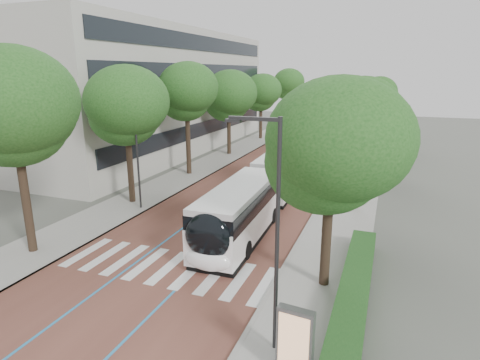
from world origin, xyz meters
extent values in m
plane|color=#51544C|center=(0.00, 0.00, 0.00)|extent=(160.00, 160.00, 0.00)
cube|color=brown|center=(0.00, 40.00, 0.01)|extent=(11.00, 140.00, 0.02)
cube|color=gray|center=(-7.50, 40.00, 0.06)|extent=(4.00, 140.00, 0.12)
cube|color=gray|center=(7.50, 40.00, 0.06)|extent=(4.00, 140.00, 0.12)
cube|color=gray|center=(-5.60, 40.00, 0.06)|extent=(0.20, 140.00, 0.14)
cube|color=gray|center=(5.60, 40.00, 0.06)|extent=(0.20, 140.00, 0.14)
cube|color=silver|center=(-4.80, 1.00, 0.03)|extent=(0.55, 3.60, 0.01)
cube|color=silver|center=(-3.55, 1.00, 0.03)|extent=(0.55, 3.60, 0.01)
cube|color=silver|center=(-2.30, 1.00, 0.03)|extent=(0.55, 3.60, 0.01)
cube|color=silver|center=(-1.05, 1.00, 0.03)|extent=(0.55, 3.60, 0.01)
cube|color=silver|center=(0.20, 1.00, 0.03)|extent=(0.55, 3.60, 0.01)
cube|color=silver|center=(1.45, 1.00, 0.03)|extent=(0.55, 3.60, 0.01)
cube|color=silver|center=(2.70, 1.00, 0.03)|extent=(0.55, 3.60, 0.01)
cube|color=silver|center=(3.95, 1.00, 0.03)|extent=(0.55, 3.60, 0.01)
cube|color=silver|center=(5.20, 1.00, 0.03)|extent=(0.55, 3.60, 0.01)
cube|color=#247AB5|center=(-1.60, 40.00, 0.02)|extent=(0.12, 126.00, 0.01)
cube|color=#247AB5|center=(1.60, 40.00, 0.02)|extent=(0.12, 126.00, 0.01)
cube|color=#A6A299|center=(-19.50, 28.00, 7.00)|extent=(18.00, 40.00, 14.00)
cube|color=black|center=(-10.45, 28.00, 3.00)|extent=(0.12, 38.00, 1.60)
cube|color=black|center=(-10.45, 28.00, 6.20)|extent=(0.12, 38.00, 1.60)
cube|color=black|center=(-10.45, 28.00, 9.40)|extent=(0.12, 38.00, 1.60)
cube|color=black|center=(-10.45, 28.00, 12.40)|extent=(0.12, 38.00, 1.60)
cube|color=#18471A|center=(9.10, 0.00, 0.52)|extent=(1.20, 14.00, 0.80)
cylinder|color=#2A2A2C|center=(6.80, -3.00, 4.12)|extent=(0.14, 0.14, 8.00)
cube|color=#2A2A2C|center=(6.00, -3.00, 8.02)|extent=(1.70, 0.12, 0.12)
cube|color=#2A2A2C|center=(5.30, -3.00, 7.94)|extent=(0.50, 0.20, 0.10)
cylinder|color=#2A2A2C|center=(6.80, 22.00, 4.12)|extent=(0.14, 0.14, 8.00)
cube|color=#2A2A2C|center=(6.00, 22.00, 8.02)|extent=(1.70, 0.12, 0.12)
cube|color=#2A2A2C|center=(5.30, 22.00, 7.94)|extent=(0.50, 0.20, 0.10)
cylinder|color=#2A2A2C|center=(-6.10, 8.00, 4.12)|extent=(0.14, 0.14, 8.00)
cylinder|color=black|center=(-7.50, 0.00, 2.64)|extent=(0.44, 0.44, 5.29)
ellipsoid|color=#194917|center=(-7.50, 0.00, 7.45)|extent=(6.22, 6.22, 5.29)
cylinder|color=black|center=(-7.50, 9.00, 2.43)|extent=(0.44, 0.44, 4.85)
ellipsoid|color=#194917|center=(-7.50, 9.00, 6.84)|extent=(5.79, 5.79, 4.93)
cylinder|color=black|center=(-7.50, 18.00, 2.63)|extent=(0.44, 0.44, 5.26)
ellipsoid|color=#194917|center=(-7.50, 18.00, 7.41)|extent=(5.37, 5.37, 4.56)
cylinder|color=black|center=(-7.50, 28.00, 2.30)|extent=(0.44, 0.44, 4.60)
ellipsoid|color=#194917|center=(-7.50, 28.00, 6.49)|extent=(5.99, 5.99, 5.09)
cylinder|color=black|center=(-7.50, 40.00, 2.24)|extent=(0.44, 0.44, 4.47)
ellipsoid|color=#194917|center=(-7.50, 40.00, 6.31)|extent=(5.27, 5.27, 4.48)
cylinder|color=black|center=(-7.50, 55.00, 2.51)|extent=(0.44, 0.44, 5.02)
ellipsoid|color=#194917|center=(-7.50, 55.00, 7.07)|extent=(5.32, 5.32, 4.52)
cylinder|color=black|center=(7.70, 2.00, 2.19)|extent=(0.44, 0.44, 4.37)
ellipsoid|color=#194917|center=(7.70, 2.00, 6.16)|extent=(6.03, 6.03, 5.12)
cylinder|color=black|center=(7.70, 14.00, 2.26)|extent=(0.44, 0.44, 4.53)
ellipsoid|color=#194917|center=(7.70, 14.00, 6.38)|extent=(5.10, 5.10, 4.34)
cylinder|color=black|center=(7.70, 28.00, 2.12)|extent=(0.44, 0.44, 4.24)
ellipsoid|color=#194917|center=(7.70, 28.00, 5.97)|extent=(4.90, 4.90, 4.17)
cylinder|color=black|center=(7.70, 44.00, 2.18)|extent=(0.44, 0.44, 4.36)
ellipsoid|color=#194917|center=(7.70, 44.00, 6.15)|extent=(4.82, 4.82, 4.09)
cylinder|color=black|center=(2.16, 10.69, 1.77)|extent=(2.32, 0.96, 2.30)
cube|color=white|center=(2.30, 5.56, 1.26)|extent=(2.75, 9.42, 1.82)
cube|color=black|center=(2.30, 5.56, 2.40)|extent=(2.79, 9.24, 0.97)
cube|color=silver|center=(2.30, 5.56, 3.04)|extent=(2.70, 9.24, 0.31)
cube|color=black|center=(2.30, 5.56, 0.17)|extent=(2.69, 9.05, 0.35)
cube|color=white|center=(2.04, 15.01, 1.26)|extent=(2.71, 7.80, 1.82)
cube|color=black|center=(2.04, 15.01, 2.40)|extent=(2.74, 7.65, 0.97)
cube|color=silver|center=(2.04, 15.01, 3.04)|extent=(2.65, 7.65, 0.31)
cube|color=black|center=(2.04, 15.01, 0.17)|extent=(2.65, 7.49, 0.35)
ellipsoid|color=black|center=(2.42, 1.03, 2.00)|extent=(2.38, 1.16, 2.28)
ellipsoid|color=white|center=(2.42, 0.98, 0.86)|extent=(2.38, 1.06, 1.14)
cylinder|color=black|center=(1.23, 3.25, 0.50)|extent=(0.33, 1.01, 1.00)
cylinder|color=black|center=(3.49, 3.31, 0.50)|extent=(0.33, 1.01, 1.00)
cylinder|color=black|center=(0.87, 16.65, 0.50)|extent=(0.33, 1.01, 1.00)
cylinder|color=black|center=(3.13, 16.71, 0.50)|extent=(0.33, 1.01, 1.00)
cylinder|color=black|center=(1.09, 8.61, 0.50)|extent=(0.33, 1.01, 1.00)
cylinder|color=black|center=(3.34, 8.67, 0.50)|extent=(0.33, 1.01, 1.00)
cube|color=white|center=(2.78, 25.64, 1.26)|extent=(3.04, 12.10, 1.82)
cube|color=black|center=(2.78, 25.64, 2.40)|extent=(3.07, 11.86, 0.97)
cube|color=silver|center=(2.78, 25.64, 3.04)|extent=(2.98, 11.86, 0.31)
cube|color=black|center=(2.78, 25.64, 0.17)|extent=(2.97, 11.62, 0.35)
ellipsoid|color=black|center=(2.52, 19.80, 2.00)|extent=(2.40, 1.21, 2.28)
ellipsoid|color=white|center=(2.51, 19.75, 0.86)|extent=(2.39, 1.11, 1.14)
cylinder|color=black|center=(1.49, 22.10, 0.50)|extent=(0.35, 1.01, 1.00)
cylinder|color=black|center=(3.75, 21.99, 0.50)|extent=(0.35, 1.01, 1.00)
cylinder|color=black|center=(1.83, 29.49, 0.50)|extent=(0.35, 1.01, 1.00)
cylinder|color=black|center=(4.08, 29.39, 0.50)|extent=(0.35, 1.01, 1.00)
cube|color=white|center=(2.73, 38.97, 1.26)|extent=(2.97, 12.09, 1.82)
cube|color=black|center=(2.73, 38.97, 2.40)|extent=(3.00, 11.85, 0.97)
cube|color=silver|center=(2.73, 38.97, 3.04)|extent=(2.91, 11.85, 0.31)
cube|color=black|center=(2.73, 38.97, 0.17)|extent=(2.90, 11.61, 0.35)
ellipsoid|color=black|center=(2.50, 33.12, 2.00)|extent=(2.39, 1.19, 2.28)
ellipsoid|color=white|center=(2.50, 33.07, 0.86)|extent=(2.39, 1.09, 1.14)
cylinder|color=black|center=(1.46, 35.41, 0.50)|extent=(0.34, 1.01, 1.00)
cylinder|color=black|center=(3.72, 35.32, 0.50)|extent=(0.34, 1.01, 1.00)
cylinder|color=black|center=(1.75, 42.81, 0.50)|extent=(0.34, 1.01, 1.00)
cylinder|color=black|center=(4.01, 42.72, 0.50)|extent=(0.34, 1.01, 1.00)
cube|color=#59595B|center=(7.74, -4.11, 1.49)|extent=(1.18, 0.43, 2.04)
cube|color=#E8AC7B|center=(7.73, -4.28, 1.49)|extent=(0.97, 0.12, 1.77)
camera|label=1|loc=(9.88, -14.61, 9.42)|focal=30.00mm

